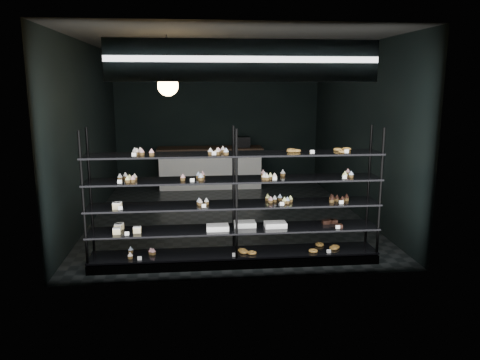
{
  "coord_description": "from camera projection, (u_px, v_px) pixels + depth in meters",
  "views": [
    {
      "loc": [
        -0.63,
        -8.64,
        2.48
      ],
      "look_at": [
        0.06,
        -1.9,
        1.08
      ],
      "focal_mm": 35.0,
      "sensor_mm": 36.0,
      "label": 1
    }
  ],
  "objects": [
    {
      "name": "display_shelf",
      "position": [
        233.0,
        220.0,
        6.46
      ],
      "size": [
        4.0,
        0.5,
        1.91
      ],
      "color": "black",
      "rests_on": "room"
    },
    {
      "name": "room",
      "position": [
        227.0,
        132.0,
        8.66
      ],
      "size": [
        5.01,
        6.01,
        3.2
      ],
      "color": "black",
      "rests_on": "ground"
    },
    {
      "name": "pendant_lamp",
      "position": [
        168.0,
        86.0,
        6.95
      ],
      "size": [
        0.31,
        0.31,
        0.88
      ],
      "color": "black",
      "rests_on": "room"
    },
    {
      "name": "service_counter",
      "position": [
        211.0,
        167.0,
        11.29
      ],
      "size": [
        2.51,
        0.65,
        1.23
      ],
      "color": "silver",
      "rests_on": "room"
    },
    {
      "name": "signage",
      "position": [
        244.0,
        60.0,
        5.57
      ],
      "size": [
        3.3,
        0.05,
        0.5
      ],
      "color": "#0D0F43",
      "rests_on": "room"
    }
  ]
}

